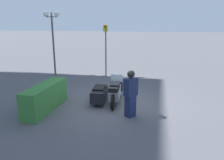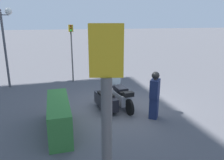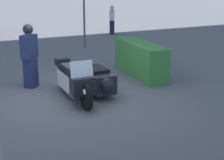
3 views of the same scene
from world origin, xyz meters
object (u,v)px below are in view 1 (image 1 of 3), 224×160
officer_rider (131,92)px  twin_lamp_post (52,26)px  police_motorcycle (107,92)px  traffic_light_near (106,43)px  hedge_bush_curbside (45,97)px

officer_rider → twin_lamp_post: size_ratio=0.43×
police_motorcycle → officer_rider: (-1.42, -1.25, 0.50)m
police_motorcycle → traffic_light_near: size_ratio=0.74×
police_motorcycle → officer_rider: 1.96m
officer_rider → traffic_light_near: bearing=149.6°
twin_lamp_post → officer_rider: bearing=-133.9°
police_motorcycle → traffic_light_near: bearing=9.3°
twin_lamp_post → traffic_light_near: size_ratio=1.26×
officer_rider → twin_lamp_post: (5.77, 6.01, 2.36)m
hedge_bush_curbside → twin_lamp_post: size_ratio=0.64×
hedge_bush_curbside → traffic_light_near: 6.43m
police_motorcycle → officer_rider: bearing=-144.0°
twin_lamp_post → traffic_light_near: 3.72m
police_motorcycle → hedge_bush_curbside: bearing=118.2°
hedge_bush_curbside → traffic_light_near: bearing=-9.7°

